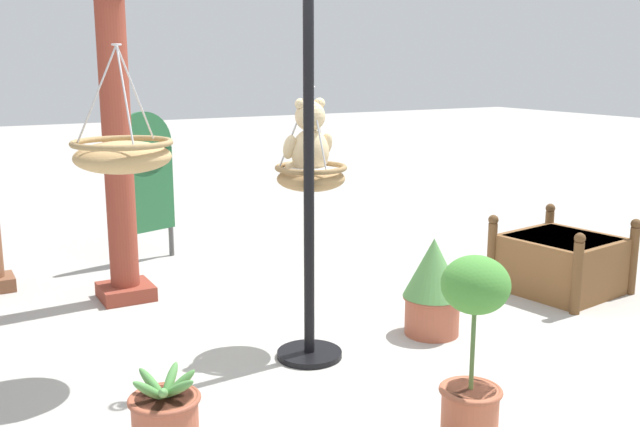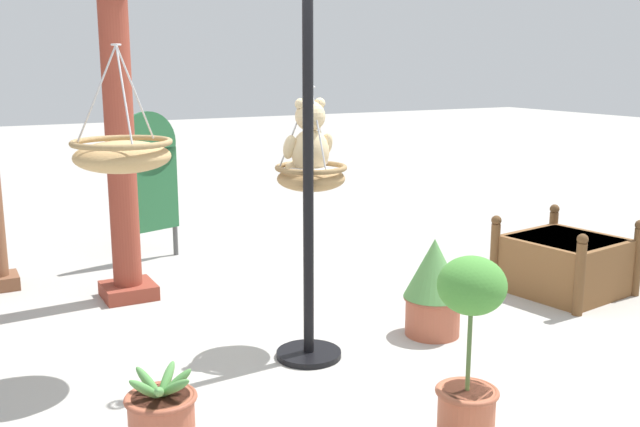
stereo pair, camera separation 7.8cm
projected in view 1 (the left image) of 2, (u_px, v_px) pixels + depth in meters
name	position (u px, v px, depth m)	size (l,w,h in m)	color
ground_plane	(326.00, 344.00, 5.14)	(40.00, 40.00, 0.00)	#ADAAA3
display_pole_central	(309.00, 241.00, 4.75)	(0.44, 0.44, 2.55)	black
hanging_basket_with_teddy	(311.00, 176.00, 4.95)	(0.50, 0.50, 0.71)	#A37F51
teddy_bear	(309.00, 143.00, 4.93)	(0.36, 0.32, 0.53)	#D1B789
hanging_basket_left_high	(123.00, 155.00, 4.40)	(0.61, 0.61, 0.77)	tan
greenhouse_pillar_left	(117.00, 138.00, 5.85)	(0.45, 0.45, 2.82)	brown
wooden_planter_box	(561.00, 261.00, 6.27)	(1.03, 1.05, 0.66)	brown
potted_plant_fern_front	(473.00, 341.00, 3.76)	(0.36, 0.36, 1.00)	#BC6042
potted_plant_flowering_red	(165.00, 413.00, 3.79)	(0.38, 0.39, 0.40)	#AD563D
potted_plant_bushy_green	(433.00, 285.00, 5.25)	(0.44, 0.44, 0.72)	#AD563D
display_sign_board	(145.00, 174.00, 7.10)	(0.61, 0.23, 1.49)	#286B3D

